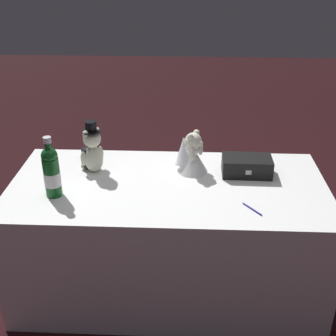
{
  "coord_description": "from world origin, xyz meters",
  "views": [
    {
      "loc": [
        0.09,
        -2.12,
        1.93
      ],
      "look_at": [
        0.0,
        0.0,
        0.82
      ],
      "focal_mm": 47.25,
      "sensor_mm": 36.0,
      "label": 1
    }
  ],
  "objects_px": {
    "teddy_bear_groom": "(92,151)",
    "teddy_bear_bride": "(191,154)",
    "champagne_bottle": "(51,171)",
    "signing_pen": "(252,209)",
    "gift_case_black": "(247,166)"
  },
  "relations": [
    {
      "from": "teddy_bear_groom",
      "to": "teddy_bear_bride",
      "type": "bearing_deg",
      "value": 2.92
    },
    {
      "from": "teddy_bear_groom",
      "to": "champagne_bottle",
      "type": "distance_m",
      "value": 0.32
    },
    {
      "from": "signing_pen",
      "to": "gift_case_black",
      "type": "relative_size",
      "value": 0.41
    },
    {
      "from": "signing_pen",
      "to": "teddy_bear_groom",
      "type": "bearing_deg",
      "value": 156.57
    },
    {
      "from": "teddy_bear_bride",
      "to": "gift_case_black",
      "type": "height_order",
      "value": "teddy_bear_bride"
    },
    {
      "from": "teddy_bear_bride",
      "to": "signing_pen",
      "type": "relative_size",
      "value": 2.14
    },
    {
      "from": "champagne_bottle",
      "to": "teddy_bear_groom",
      "type": "bearing_deg",
      "value": 60.97
    },
    {
      "from": "champagne_bottle",
      "to": "gift_case_black",
      "type": "relative_size",
      "value": 1.18
    },
    {
      "from": "champagne_bottle",
      "to": "signing_pen",
      "type": "height_order",
      "value": "champagne_bottle"
    },
    {
      "from": "gift_case_black",
      "to": "champagne_bottle",
      "type": "bearing_deg",
      "value": -164.98
    },
    {
      "from": "gift_case_black",
      "to": "signing_pen",
      "type": "bearing_deg",
      "value": -92.2
    },
    {
      "from": "teddy_bear_groom",
      "to": "gift_case_black",
      "type": "distance_m",
      "value": 0.89
    },
    {
      "from": "teddy_bear_groom",
      "to": "teddy_bear_bride",
      "type": "xyz_separation_m",
      "value": [
        0.56,
        0.03,
        -0.02
      ]
    },
    {
      "from": "teddy_bear_bride",
      "to": "gift_case_black",
      "type": "relative_size",
      "value": 0.88
    },
    {
      "from": "teddy_bear_bride",
      "to": "signing_pen",
      "type": "bearing_deg",
      "value": -52.79
    }
  ]
}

